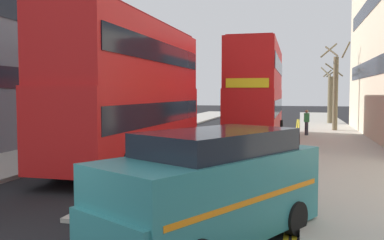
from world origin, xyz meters
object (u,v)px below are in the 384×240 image
object	(u,v)px
double_decker_bus_oncoming	(257,90)
pedestrian_far	(307,122)
double_decker_bus_away	(133,88)
keep_left_bollard	(106,186)
taxi_minivan	(209,188)

from	to	relation	value
double_decker_bus_oncoming	pedestrian_far	size ratio (longest dim) A/B	6.69
double_decker_bus_oncoming	double_decker_bus_away	bearing A→B (deg)	-113.05
keep_left_bollard	double_decker_bus_oncoming	size ratio (longest dim) A/B	0.10
keep_left_bollard	pedestrian_far	size ratio (longest dim) A/B	0.69
double_decker_bus_away	double_decker_bus_oncoming	bearing A→B (deg)	66.95
double_decker_bus_oncoming	taxi_minivan	world-z (taller)	double_decker_bus_oncoming
pedestrian_far	taxi_minivan	bearing A→B (deg)	-95.80
taxi_minivan	keep_left_bollard	bearing A→B (deg)	151.56
double_decker_bus_away	taxi_minivan	bearing A→B (deg)	-59.06
double_decker_bus_oncoming	pedestrian_far	distance (m)	4.39
double_decker_bus_away	pedestrian_far	bearing A→B (deg)	60.19
double_decker_bus_oncoming	taxi_minivan	distance (m)	17.55
taxi_minivan	pedestrian_far	distance (m)	20.14
keep_left_bollard	double_decker_bus_away	world-z (taller)	double_decker_bus_away
double_decker_bus_away	taxi_minivan	world-z (taller)	double_decker_bus_away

